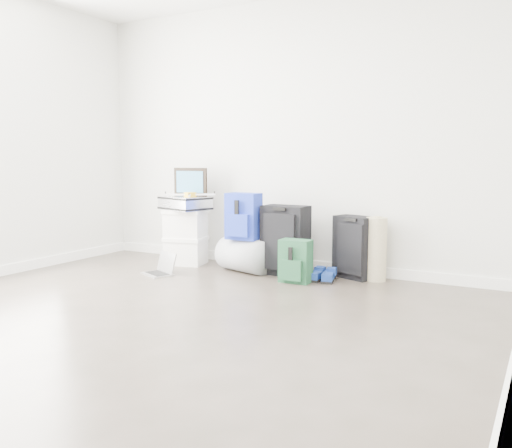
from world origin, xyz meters
The scene contains 14 objects.
ground centered at (0.00, 0.00, 0.00)m, with size 5.00×5.00×0.00m, color #342F26.
room_envelope centered at (0.00, 0.02, 1.72)m, with size 4.52×5.02×2.71m.
boxes_stack centered at (-1.04, 2.13, 0.29)m, with size 0.47×0.42×0.59m.
briefcase centered at (-1.04, 2.13, 0.66)m, with size 0.49×0.36×0.14m, color #B2B2B7.
painting centered at (-1.04, 2.23, 0.88)m, with size 0.40×0.05×0.30m.
drone centered at (-0.96, 2.11, 0.75)m, with size 0.45×0.45×0.05m.
duffel_bag centered at (-0.29, 2.09, 0.17)m, with size 0.33×0.33×0.54m, color #9A9DA2.
blue_backpack centered at (-0.29, 2.06, 0.55)m, with size 0.33×0.24×0.46m.
large_suitcase centered at (0.12, 2.17, 0.34)m, with size 0.44×0.29×0.67m.
green_backpack centered at (0.35, 1.91, 0.19)m, with size 0.28×0.21×0.39m.
carry_on centered at (0.76, 2.35, 0.29)m, with size 0.42×0.35×0.59m.
shoes centered at (0.55, 2.09, 0.04)m, with size 0.25×0.27×0.09m.
rolled_rug centered at (0.97, 2.34, 0.29)m, with size 0.19×0.19×0.59m, color tan.
laptop centered at (-0.94, 1.59, 0.05)m, with size 0.36×0.32×0.22m.
Camera 1 is at (2.38, -2.50, 1.12)m, focal length 38.00 mm.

